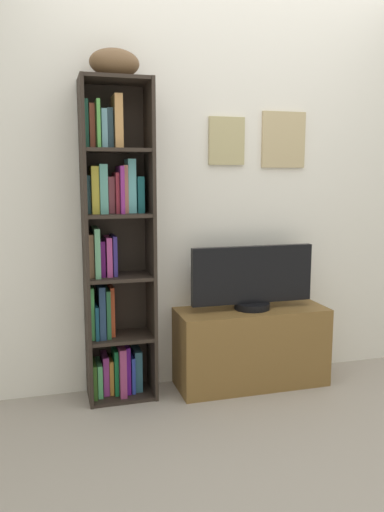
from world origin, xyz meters
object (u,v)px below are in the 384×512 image
at_px(football, 115,63).
at_px(tv_stand, 251,347).
at_px(television, 253,278).
at_px(bookshelf, 114,250).

distance_m(football, tv_stand, 1.86).
bearing_deg(television, tv_stand, -90.00).
xyz_separation_m(football, television, (0.81, -0.04, -1.23)).
height_order(bookshelf, tv_stand, bookshelf).
height_order(bookshelf, television, bookshelf).
relative_size(tv_stand, television, 1.21).
relative_size(bookshelf, tv_stand, 1.95).
xyz_separation_m(tv_stand, television, (-0.00, 0.00, 0.44)).
bearing_deg(bookshelf, television, -4.96).
distance_m(tv_stand, television, 0.44).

